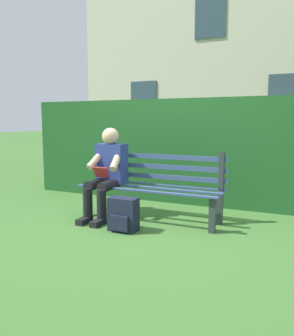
# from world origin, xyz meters

# --- Properties ---
(ground) EXTENTS (60.00, 60.00, 0.00)m
(ground) POSITION_xyz_m (0.00, 0.00, 0.00)
(ground) COLOR #3D6B2D
(park_bench) EXTENTS (1.83, 0.52, 0.88)m
(park_bench) POSITION_xyz_m (0.00, -0.09, 0.44)
(park_bench) COLOR #2D3338
(park_bench) RESTS_ON ground
(person_seated) EXTENTS (0.44, 0.73, 1.15)m
(person_seated) POSITION_xyz_m (0.57, 0.10, 0.61)
(person_seated) COLOR navy
(person_seated) RESTS_ON ground
(hedge_backdrop) EXTENTS (5.95, 0.85, 1.68)m
(hedge_backdrop) POSITION_xyz_m (-0.46, -1.34, 0.82)
(hedge_backdrop) COLOR #1E5123
(hedge_backdrop) RESTS_ON ground
(building_facade) EXTENTS (8.49, 3.31, 6.80)m
(building_facade) POSITION_xyz_m (0.97, -8.00, 3.40)
(building_facade) COLOR beige
(building_facade) RESTS_ON ground
(backpack) EXTENTS (0.33, 0.25, 0.38)m
(backpack) POSITION_xyz_m (0.10, 0.53, 0.19)
(backpack) COLOR #191E33
(backpack) RESTS_ON ground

